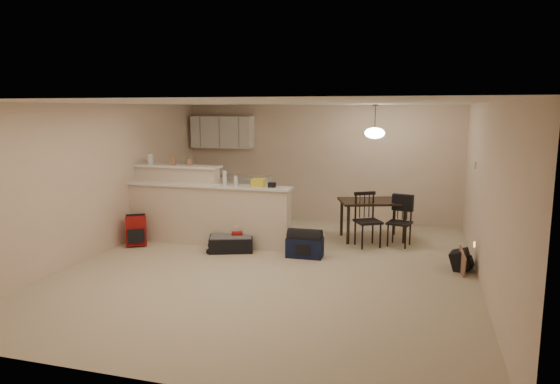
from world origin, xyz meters
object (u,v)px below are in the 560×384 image
(dining_table, at_px, (372,205))
(dining_chair_far, at_px, (399,221))
(suitcase, at_px, (231,244))
(navy_duffel, at_px, (305,247))
(red_backpack, at_px, (136,231))
(pendant_lamp, at_px, (375,133))
(dining_chair_near, at_px, (368,220))
(black_daypack, at_px, (461,260))

(dining_table, distance_m, dining_chair_far, 0.64)
(suitcase, height_order, navy_duffel, navy_duffel)
(suitcase, relative_size, red_backpack, 1.39)
(dining_chair_far, distance_m, navy_duffel, 1.86)
(pendant_lamp, distance_m, red_backpack, 4.64)
(pendant_lamp, height_order, red_backpack, pendant_lamp)
(red_backpack, bearing_deg, dining_chair_near, -15.81)
(suitcase, bearing_deg, black_daypack, -19.94)
(dining_chair_far, bearing_deg, suitcase, -144.13)
(dining_chair_near, bearing_deg, pendant_lamp, 57.36)
(navy_duffel, height_order, black_daypack, navy_duffel)
(pendant_lamp, xyz_separation_m, suitcase, (-2.25, -1.45, -1.87))
(dining_table, height_order, dining_chair_near, dining_chair_near)
(navy_duffel, bearing_deg, black_daypack, -1.85)
(dining_chair_near, distance_m, suitcase, 2.44)
(dining_chair_far, relative_size, red_backpack, 1.68)
(pendant_lamp, distance_m, suitcase, 3.26)
(red_backpack, xyz_separation_m, black_daypack, (5.48, 0.15, -0.12))
(dining_chair_near, xyz_separation_m, suitcase, (-2.23, -0.93, -0.35))
(dining_table, height_order, black_daypack, dining_table)
(dining_table, relative_size, navy_duffel, 2.34)
(navy_duffel, xyz_separation_m, black_daypack, (2.43, 0.00, -0.01))
(dining_chair_far, bearing_deg, pendant_lamp, 161.30)
(dining_table, bearing_deg, dining_chair_far, -52.23)
(dining_table, height_order, pendant_lamp, pendant_lamp)
(navy_duffel, bearing_deg, suitcase, 178.15)
(dining_chair_far, bearing_deg, dining_table, 161.30)
(dining_chair_near, height_order, navy_duffel, dining_chair_near)
(dining_chair_near, bearing_deg, suitcase, 172.35)
(dining_table, height_order, dining_chair_far, dining_chair_far)
(pendant_lamp, relative_size, red_backpack, 1.17)
(red_backpack, relative_size, black_daypack, 1.58)
(dining_chair_far, bearing_deg, black_daypack, -35.33)
(dining_chair_near, relative_size, red_backpack, 1.81)
(dining_chair_near, height_order, black_daypack, dining_chair_near)
(suitcase, distance_m, red_backpack, 1.76)
(red_backpack, distance_m, navy_duffel, 3.06)
(red_backpack, bearing_deg, suitcase, -26.06)
(dining_chair_near, bearing_deg, black_daypack, -61.87)
(dining_chair_far, xyz_separation_m, red_backpack, (-4.51, -1.27, -0.18))
(pendant_lamp, distance_m, black_daypack, 2.77)
(pendant_lamp, bearing_deg, red_backpack, -158.25)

